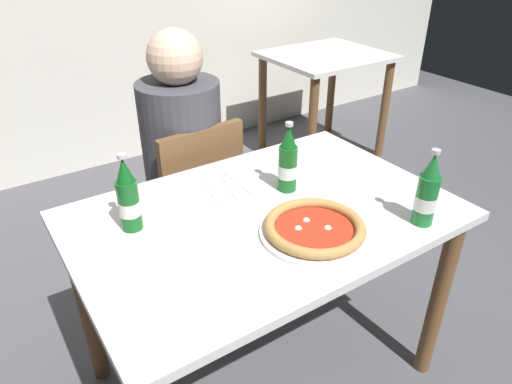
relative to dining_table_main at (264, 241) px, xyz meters
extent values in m
plane|color=#4C4C51|center=(0.00, 0.00, -0.64)|extent=(8.00, 8.00, 0.00)
cube|color=silver|center=(0.00, 0.00, 0.10)|extent=(1.20, 0.80, 0.03)
cylinder|color=brown|center=(0.54, -0.34, -0.28)|extent=(0.06, 0.06, 0.72)
cylinder|color=brown|center=(-0.54, 0.34, -0.28)|extent=(0.06, 0.06, 0.72)
cylinder|color=brown|center=(0.54, 0.34, -0.28)|extent=(0.06, 0.06, 0.72)
cube|color=brown|center=(0.03, 0.68, -0.21)|extent=(0.43, 0.43, 0.04)
cube|color=brown|center=(0.04, 0.50, 0.01)|extent=(0.38, 0.06, 0.40)
cylinder|color=brown|center=(0.19, 0.86, -0.43)|extent=(0.04, 0.04, 0.41)
cylinder|color=brown|center=(-0.15, 0.84, -0.43)|extent=(0.04, 0.04, 0.41)
cylinder|color=brown|center=(0.21, 0.52, -0.43)|extent=(0.04, 0.04, 0.41)
cylinder|color=brown|center=(-0.13, 0.50, -0.43)|extent=(0.04, 0.04, 0.41)
cube|color=#2D3342|center=(0.03, 0.66, -0.41)|extent=(0.32, 0.28, 0.45)
cylinder|color=#3F3F47|center=(0.03, 0.66, 0.09)|extent=(0.34, 0.34, 0.55)
sphere|color=beige|center=(0.03, 0.66, 0.46)|extent=(0.22, 0.22, 0.22)
cube|color=silver|center=(1.52, 1.45, 0.10)|extent=(0.80, 0.70, 0.03)
cylinder|color=brown|center=(1.18, 1.16, -0.28)|extent=(0.06, 0.06, 0.72)
cylinder|color=brown|center=(1.86, 1.16, -0.28)|extent=(0.06, 0.06, 0.72)
cylinder|color=brown|center=(1.18, 1.74, -0.28)|extent=(0.06, 0.06, 0.72)
cylinder|color=brown|center=(1.86, 1.74, -0.28)|extent=(0.06, 0.06, 0.72)
cylinder|color=white|center=(0.05, -0.18, 0.12)|extent=(0.33, 0.33, 0.01)
cylinder|color=#AD2D19|center=(0.05, -0.18, 0.13)|extent=(0.24, 0.24, 0.01)
torus|color=#B78447|center=(0.05, -0.18, 0.14)|extent=(0.30, 0.30, 0.03)
sphere|color=silver|center=(0.01, -0.16, 0.13)|extent=(0.02, 0.02, 0.02)
sphere|color=silver|center=(0.09, -0.20, 0.13)|extent=(0.02, 0.02, 0.02)
sphere|color=silver|center=(0.06, -0.14, 0.13)|extent=(0.02, 0.02, 0.02)
cylinder|color=#14591E|center=(0.15, 0.08, 0.19)|extent=(0.06, 0.06, 0.16)
cone|color=#14591E|center=(0.15, 0.08, 0.31)|extent=(0.05, 0.05, 0.07)
cylinder|color=#B7B7BC|center=(0.15, 0.08, 0.36)|extent=(0.03, 0.03, 0.01)
cylinder|color=white|center=(0.15, 0.08, 0.19)|extent=(0.07, 0.07, 0.04)
cylinder|color=#14591E|center=(-0.38, 0.15, 0.19)|extent=(0.06, 0.06, 0.16)
cone|color=#14591E|center=(-0.38, 0.15, 0.31)|extent=(0.05, 0.05, 0.07)
cylinder|color=#B7B7BC|center=(-0.38, 0.15, 0.36)|extent=(0.03, 0.03, 0.01)
cylinder|color=white|center=(-0.38, 0.15, 0.19)|extent=(0.07, 0.07, 0.04)
cylinder|color=#196B2D|center=(0.37, -0.32, 0.19)|extent=(0.06, 0.06, 0.16)
cone|color=#196B2D|center=(0.37, -0.32, 0.31)|extent=(0.05, 0.05, 0.07)
cylinder|color=#B7B7BC|center=(0.37, -0.32, 0.36)|extent=(0.03, 0.03, 0.01)
cylinder|color=white|center=(0.37, -0.32, 0.19)|extent=(0.07, 0.07, 0.04)
cube|color=white|center=(0.00, 0.19, 0.12)|extent=(0.20, 0.20, 0.00)
cube|color=silver|center=(0.02, 0.19, 0.12)|extent=(0.02, 0.19, 0.00)
cube|color=silver|center=(-0.02, 0.19, 0.12)|extent=(0.05, 0.17, 0.00)
camera|label=1|loc=(-0.72, -1.04, 0.92)|focal=32.93mm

